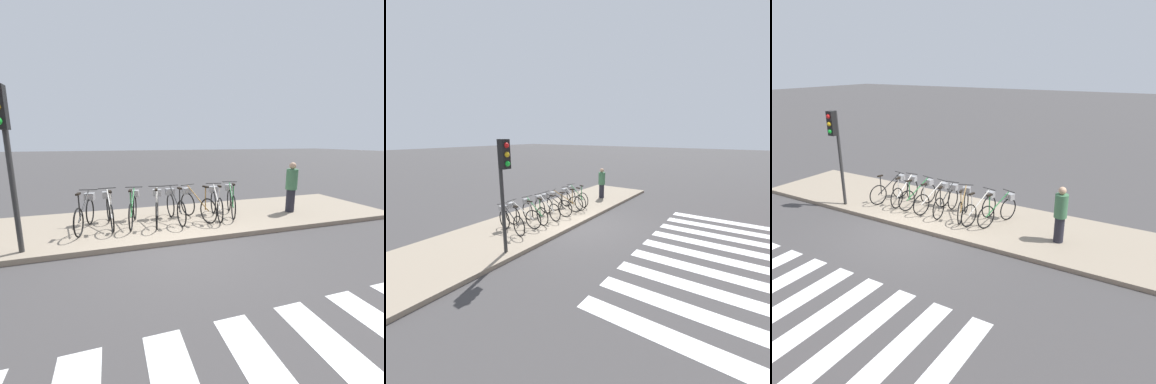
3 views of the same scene
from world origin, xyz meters
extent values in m
plane|color=#423F3F|center=(0.00, 0.00, 0.00)|extent=(120.00, 120.00, 0.00)
cube|color=gray|center=(0.00, 1.56, 0.06)|extent=(13.70, 3.12, 0.12)
torus|color=black|center=(-2.12, 0.88, 0.46)|extent=(0.17, 0.68, 0.68)
torus|color=black|center=(-1.93, 1.80, 0.46)|extent=(0.17, 0.68, 0.68)
cylinder|color=black|center=(-2.03, 1.34, 0.74)|extent=(0.22, 0.94, 0.58)
cylinder|color=black|center=(-2.09, 1.01, 0.77)|extent=(0.04, 0.04, 0.61)
cube|color=black|center=(-2.09, 1.01, 1.10)|extent=(0.11, 0.21, 0.04)
cylinder|color=#262626|center=(-1.93, 1.80, 1.04)|extent=(0.46, 0.12, 0.02)
cube|color=gray|center=(-1.92, 1.85, 0.85)|extent=(0.27, 0.24, 0.18)
torus|color=black|center=(-1.39, 0.96, 0.46)|extent=(0.10, 0.68, 0.68)
torus|color=black|center=(-1.48, 1.89, 0.46)|extent=(0.10, 0.68, 0.68)
cylinder|color=beige|center=(-1.43, 1.43, 0.74)|extent=(0.12, 0.95, 0.58)
cylinder|color=beige|center=(-1.40, 1.09, 0.77)|extent=(0.03, 0.03, 0.61)
cube|color=black|center=(-1.40, 1.09, 1.10)|extent=(0.09, 0.21, 0.04)
cylinder|color=#262626|center=(-1.48, 1.89, 1.04)|extent=(0.46, 0.07, 0.02)
cube|color=gray|center=(-1.48, 1.94, 0.85)|extent=(0.26, 0.22, 0.18)
torus|color=black|center=(-0.96, 0.93, 0.46)|extent=(0.17, 0.68, 0.68)
torus|color=black|center=(-0.77, 1.85, 0.46)|extent=(0.17, 0.68, 0.68)
cylinder|color=#267238|center=(-0.86, 1.39, 0.74)|extent=(0.22, 0.94, 0.58)
cylinder|color=#267238|center=(-0.93, 1.06, 0.77)|extent=(0.04, 0.04, 0.61)
cube|color=black|center=(-0.93, 1.06, 1.10)|extent=(0.11, 0.21, 0.04)
cylinder|color=#262626|center=(-0.77, 1.85, 1.04)|extent=(0.46, 0.11, 0.02)
cube|color=gray|center=(-0.76, 1.90, 0.85)|extent=(0.27, 0.24, 0.18)
torus|color=black|center=(-0.33, 0.87, 0.46)|extent=(0.17, 0.68, 0.68)
torus|color=black|center=(-0.15, 1.79, 0.46)|extent=(0.17, 0.68, 0.68)
cylinder|color=beige|center=(-0.24, 1.33, 0.74)|extent=(0.22, 0.94, 0.58)
cylinder|color=beige|center=(-0.31, 1.00, 0.77)|extent=(0.04, 0.04, 0.61)
cube|color=black|center=(-0.31, 1.00, 1.10)|extent=(0.11, 0.21, 0.04)
cylinder|color=#262626|center=(-0.15, 1.79, 1.04)|extent=(0.46, 0.11, 0.02)
cube|color=gray|center=(-0.14, 1.84, 0.85)|extent=(0.27, 0.24, 0.18)
torus|color=black|center=(0.30, 0.87, 0.46)|extent=(0.09, 0.68, 0.68)
torus|color=black|center=(0.24, 1.80, 0.46)|extent=(0.09, 0.68, 0.68)
cylinder|color=black|center=(0.27, 1.33, 0.74)|extent=(0.10, 0.95, 0.58)
cylinder|color=black|center=(0.30, 1.00, 0.77)|extent=(0.03, 0.03, 0.61)
cube|color=black|center=(0.30, 1.00, 1.10)|extent=(0.08, 0.20, 0.04)
cylinder|color=#262626|center=(0.24, 1.80, 1.04)|extent=(0.46, 0.06, 0.02)
cube|color=gray|center=(0.23, 1.85, 0.85)|extent=(0.25, 0.22, 0.18)
torus|color=black|center=(1.05, 0.89, 0.46)|extent=(0.26, 0.66, 0.68)
torus|color=black|center=(0.74, 1.77, 0.46)|extent=(0.26, 0.66, 0.68)
cylinder|color=olive|center=(0.90, 1.33, 0.74)|extent=(0.34, 0.91, 0.58)
cylinder|color=olive|center=(1.01, 1.01, 0.77)|extent=(0.04, 0.04, 0.61)
cube|color=black|center=(1.01, 1.01, 1.10)|extent=(0.13, 0.21, 0.04)
cylinder|color=#262626|center=(0.74, 1.77, 1.04)|extent=(0.44, 0.17, 0.02)
cube|color=gray|center=(0.73, 1.82, 0.85)|extent=(0.29, 0.27, 0.18)
torus|color=black|center=(1.37, 0.85, 0.46)|extent=(0.17, 0.68, 0.68)
torus|color=black|center=(1.55, 1.77, 0.46)|extent=(0.17, 0.68, 0.68)
cylinder|color=beige|center=(1.46, 1.31, 0.74)|extent=(0.22, 0.94, 0.58)
cylinder|color=beige|center=(1.39, 0.97, 0.77)|extent=(0.04, 0.04, 0.61)
cube|color=black|center=(1.39, 0.97, 1.10)|extent=(0.11, 0.21, 0.04)
cylinder|color=#262626|center=(1.55, 1.77, 1.04)|extent=(0.46, 0.11, 0.02)
cube|color=gray|center=(1.56, 1.82, 0.85)|extent=(0.27, 0.24, 0.18)
torus|color=black|center=(1.84, 1.00, 0.46)|extent=(0.25, 0.66, 0.68)
torus|color=black|center=(2.13, 1.89, 0.46)|extent=(0.25, 0.66, 0.68)
cylinder|color=#267238|center=(1.99, 1.45, 0.74)|extent=(0.33, 0.92, 0.58)
cylinder|color=#267238|center=(1.88, 1.12, 0.77)|extent=(0.04, 0.04, 0.61)
cube|color=black|center=(1.88, 1.12, 1.10)|extent=(0.13, 0.21, 0.04)
cylinder|color=#262626|center=(2.13, 1.89, 1.04)|extent=(0.44, 0.17, 0.02)
cube|color=gray|center=(2.15, 1.94, 0.85)|extent=(0.29, 0.27, 0.18)
cylinder|color=#23232D|center=(3.89, 1.21, 0.47)|extent=(0.26, 0.26, 0.70)
cylinder|color=#3F724C|center=(3.89, 1.21, 1.13)|extent=(0.34, 0.34, 0.62)
sphere|color=tan|center=(3.89, 1.21, 1.55)|extent=(0.20, 0.20, 0.20)
cylinder|color=#2D2D2D|center=(-3.13, 0.35, 1.67)|extent=(0.10, 0.10, 3.10)
cube|color=black|center=(-3.13, 0.17, 2.85)|extent=(0.24, 0.20, 0.75)
sphere|color=red|center=(-3.13, 0.07, 3.07)|extent=(0.14, 0.14, 0.14)
sphere|color=gold|center=(-3.13, 0.07, 2.84)|extent=(0.14, 0.14, 0.14)
sphere|color=green|center=(-3.13, 0.07, 2.61)|extent=(0.14, 0.14, 0.14)
camera|label=1|loc=(-1.37, -5.21, 2.28)|focal=24.00mm
camera|label=2|loc=(-7.49, -5.06, 3.34)|focal=24.00mm
camera|label=3|loc=(6.25, -7.80, 4.61)|focal=35.00mm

